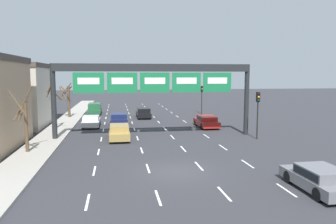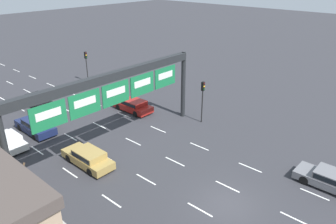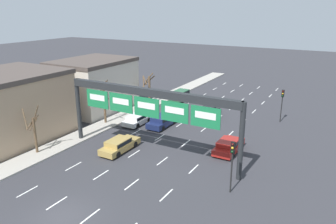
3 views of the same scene
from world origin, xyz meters
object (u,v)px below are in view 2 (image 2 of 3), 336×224
Objects in this scene: car_black at (37,100)px; car_gold at (88,157)px; car_red at (133,105)px; tree_bare_closest at (28,209)px; car_navy at (36,125)px; traffic_light_mid_block at (203,94)px; car_white at (8,141)px; traffic_light_near_gantry at (86,61)px; sign_gantry at (113,87)px; car_grey at (330,179)px.

car_gold is at bearing -103.21° from car_black.
tree_bare_closest is (-16.66, -9.81, 1.75)m from car_red.
car_navy reaches higher than car_gold.
car_black is 1.08× the size of traffic_light_mid_block.
car_navy is 1.09× the size of traffic_light_mid_block.
car_navy is at bearing 17.03° from car_white.
car_black is 1.10× the size of traffic_light_near_gantry.
sign_gantry reaches higher than car_navy.
traffic_light_near_gantry is at bearing 61.87° from sign_gantry.
car_red is 0.99× the size of car_navy.
car_navy is (-9.76, 23.64, 0.06)m from car_grey.
sign_gantry is 3.99× the size of car_red.
traffic_light_mid_block reaches higher than traffic_light_near_gantry.
car_white is at bearing 119.53° from car_grey.
traffic_light_mid_block reaches higher than car_black.
sign_gantry is at bearing 25.62° from tree_bare_closest.
car_grey is 1.06× the size of traffic_light_near_gantry.
car_grey is 19.96m from tree_bare_closest.
traffic_light_mid_block is at bearing -61.40° from car_black.
car_navy is 0.98× the size of car_gold.
sign_gantry is 4.16× the size of car_grey.
traffic_light_near_gantry is at bearing 85.50° from car_grey.
car_gold is 1.14× the size of traffic_light_near_gantry.
car_gold is at bearing -151.34° from car_red.
tree_bare_closest is (-6.95, -4.50, 1.74)m from car_gold.
car_grey is 1.08× the size of car_white.
tree_bare_closest reaches higher than traffic_light_mid_block.
car_white is 12.74m from tree_bare_closest.
traffic_light_near_gantry is 29.19m from tree_bare_closest.
traffic_light_mid_block is at bearing -14.56° from sign_gantry.
tree_bare_closest reaches higher than car_navy.
tree_bare_closest is at bearing -147.07° from car_gold.
car_grey is 13.72m from traffic_light_mid_block.
car_gold is at bearing -90.28° from car_navy.
traffic_light_mid_block is at bearing -8.95° from car_gold.
car_gold is 21.45m from traffic_light_near_gantry.
car_gold is at bearing -172.84° from sign_gantry.
car_grey is at bearing -32.56° from tree_bare_closest.
traffic_light_near_gantry reaches higher than car_black.
car_gold reaches higher than car_red.
car_red is at bearing 37.36° from sign_gantry.
car_black is 0.99× the size of car_navy.
sign_gantry is 9.77m from traffic_light_mid_block.
tree_bare_closest is (-19.32, -21.88, -0.57)m from traffic_light_near_gantry.
tree_bare_closest reaches higher than traffic_light_near_gantry.
car_red is (6.41, 4.89, -4.88)m from sign_gantry.
traffic_light_near_gantry is 0.87× the size of tree_bare_closest.
car_black is at bearing -162.71° from traffic_light_near_gantry.
traffic_light_near_gantry is 19.33m from traffic_light_mid_block.
tree_bare_closest reaches higher than car_gold.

